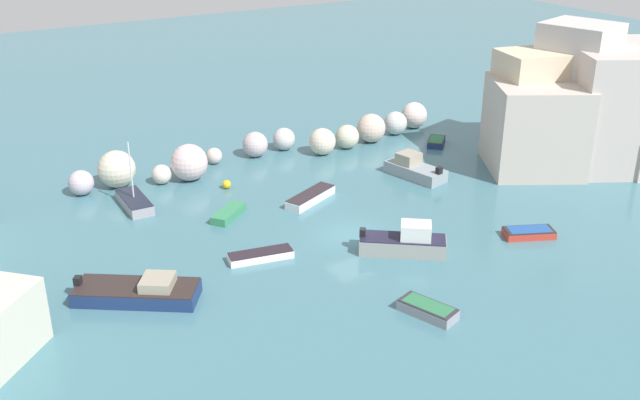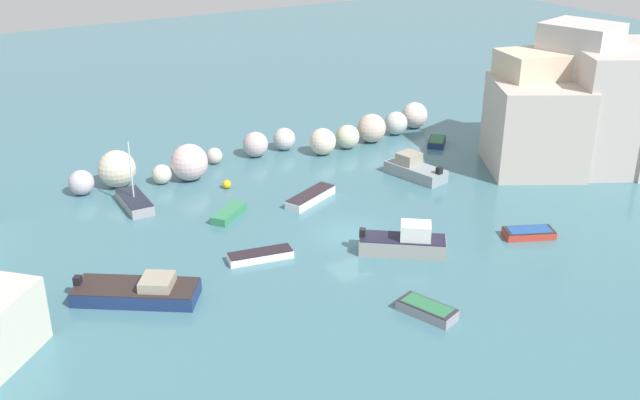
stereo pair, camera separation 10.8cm
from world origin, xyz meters
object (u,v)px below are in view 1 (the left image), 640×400
at_px(moored_boat_4, 428,309).
at_px(moored_boat_2, 139,291).
at_px(moored_boat_1, 134,202).
at_px(moored_boat_3, 414,169).
at_px(channel_buoy, 227,184).
at_px(moored_boat_5, 229,213).
at_px(moored_boat_7, 529,233).
at_px(moored_boat_8, 311,197).
at_px(moored_boat_0, 405,242).
at_px(moored_boat_6, 261,255).
at_px(moored_boat_10, 436,142).

bearing_deg(moored_boat_4, moored_boat_2, -145.84).
distance_m(moored_boat_1, moored_boat_3, 20.57).
relative_size(channel_buoy, moored_boat_4, 0.19).
bearing_deg(moored_boat_5, channel_buoy, -150.74).
bearing_deg(moored_boat_2, moored_boat_7, 21.88).
distance_m(moored_boat_1, moored_boat_4, 22.80).
bearing_deg(moored_boat_8, moored_boat_4, -122.33).
distance_m(moored_boat_0, moored_boat_6, 8.69).
height_order(moored_boat_0, moored_boat_2, moored_boat_0).
bearing_deg(moored_boat_1, moored_boat_10, -90.05).
bearing_deg(moored_boat_3, moored_boat_0, 127.13).
relative_size(moored_boat_4, moored_boat_5, 1.07).
height_order(channel_buoy, moored_boat_0, moored_boat_0).
relative_size(moored_boat_5, moored_boat_8, 0.69).
height_order(moored_boat_8, moored_boat_10, moored_boat_8).
distance_m(moored_boat_2, moored_boat_8, 15.86).
bearing_deg(moored_boat_6, moored_boat_1, -59.60).
height_order(moored_boat_0, moored_boat_8, moored_boat_0).
height_order(moored_boat_4, moored_boat_10, moored_boat_4).
relative_size(moored_boat_5, moored_boat_10, 1.16).
height_order(channel_buoy, moored_boat_8, moored_boat_8).
bearing_deg(moored_boat_7, moored_boat_2, -168.15).
xyz_separation_m(moored_boat_5, moored_boat_10, (21.02, 4.39, 0.00)).
bearing_deg(moored_boat_1, moored_boat_6, -159.13).
xyz_separation_m(moored_boat_0, moored_boat_3, (7.93, 9.60, -0.10)).
relative_size(channel_buoy, moored_boat_5, 0.21).
bearing_deg(moored_boat_1, moored_boat_5, -133.59).
bearing_deg(moored_boat_5, moored_boat_1, -82.75).
height_order(moored_boat_0, moored_boat_4, moored_boat_0).
distance_m(moored_boat_3, moored_boat_5, 15.01).
height_order(moored_boat_7, moored_boat_10, moored_boat_7).
xyz_separation_m(moored_boat_5, moored_boat_7, (15.08, -12.27, 0.01)).
distance_m(moored_boat_0, moored_boat_2, 15.75).
height_order(moored_boat_1, moored_boat_3, moored_boat_1).
bearing_deg(channel_buoy, moored_boat_5, -112.43).
height_order(moored_boat_3, moored_boat_5, moored_boat_3).
height_order(channel_buoy, moored_boat_4, channel_buoy).
distance_m(moored_boat_0, moored_boat_1, 19.07).
bearing_deg(moored_boat_10, moored_boat_6, 161.01).
bearing_deg(moored_boat_5, moored_boat_10, 153.49).
height_order(moored_boat_3, moored_boat_4, moored_boat_3).
relative_size(moored_boat_1, moored_boat_3, 0.94).
xyz_separation_m(moored_boat_3, moored_boat_8, (-9.01, -0.05, -0.30)).
bearing_deg(moored_boat_10, moored_boat_7, -154.94).
bearing_deg(moored_boat_4, moored_boat_6, -173.73).
xyz_separation_m(moored_boat_1, moored_boat_3, (19.89, -5.25, 0.24)).
bearing_deg(moored_boat_3, moored_boat_6, 97.32).
relative_size(moored_boat_2, moored_boat_4, 2.04).
relative_size(moored_boat_0, moored_boat_6, 1.29).
distance_m(channel_buoy, moored_boat_4, 20.92).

